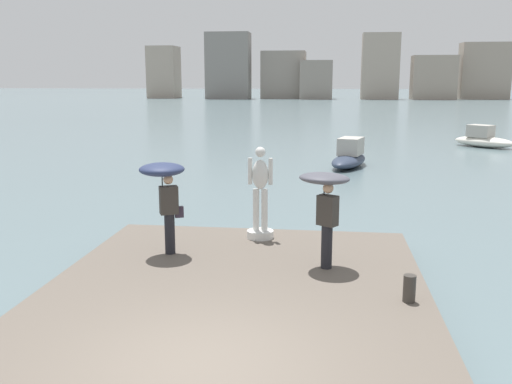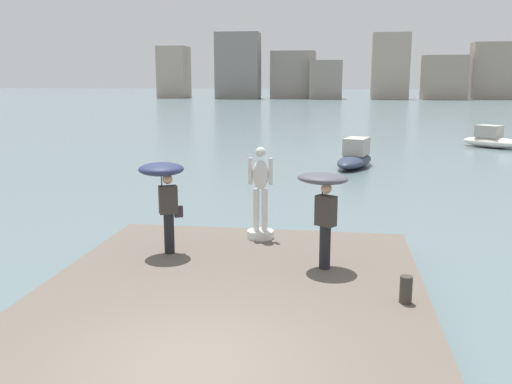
{
  "view_description": "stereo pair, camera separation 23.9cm",
  "coord_description": "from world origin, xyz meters",
  "px_view_note": "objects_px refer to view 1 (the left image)",
  "views": [
    {
      "loc": [
        1.6,
        -6.72,
        4.11
      ],
      "look_at": [
        0.0,
        5.88,
        1.55
      ],
      "focal_mm": 39.47,
      "sensor_mm": 36.0,
      "label": 1
    },
    {
      "loc": [
        1.84,
        -6.69,
        4.11
      ],
      "look_at": [
        0.0,
        5.88,
        1.55
      ],
      "focal_mm": 39.47,
      "sensor_mm": 36.0,
      "label": 2
    }
  ],
  "objects_px": {
    "mooring_bollard": "(409,288)",
    "boat_mid": "(483,139)",
    "boat_near": "(349,157)",
    "onlooker_left": "(164,183)",
    "statue_white_figure": "(260,201)",
    "onlooker_right": "(325,193)"
  },
  "relations": [
    {
      "from": "onlooker_left",
      "to": "boat_near",
      "type": "relative_size",
      "value": 0.49
    },
    {
      "from": "statue_white_figure",
      "to": "onlooker_left",
      "type": "height_order",
      "value": "statue_white_figure"
    },
    {
      "from": "onlooker_right",
      "to": "boat_mid",
      "type": "bearing_deg",
      "value": 69.18
    },
    {
      "from": "statue_white_figure",
      "to": "onlooker_left",
      "type": "relative_size",
      "value": 1.1
    },
    {
      "from": "statue_white_figure",
      "to": "onlooker_right",
      "type": "distance_m",
      "value": 2.52
    },
    {
      "from": "statue_white_figure",
      "to": "mooring_bollard",
      "type": "xyz_separation_m",
      "value": [
        2.96,
        -3.56,
        -0.66
      ]
    },
    {
      "from": "boat_mid",
      "to": "statue_white_figure",
      "type": "bearing_deg",
      "value": -115.52
    },
    {
      "from": "statue_white_figure",
      "to": "onlooker_right",
      "type": "xyz_separation_m",
      "value": [
        1.51,
        -1.92,
        0.61
      ]
    },
    {
      "from": "boat_near",
      "to": "statue_white_figure",
      "type": "bearing_deg",
      "value": -100.43
    },
    {
      "from": "onlooker_left",
      "to": "boat_mid",
      "type": "relative_size",
      "value": 0.53
    },
    {
      "from": "mooring_bollard",
      "to": "boat_mid",
      "type": "distance_m",
      "value": 27.84
    },
    {
      "from": "onlooker_left",
      "to": "boat_mid",
      "type": "height_order",
      "value": "onlooker_left"
    },
    {
      "from": "onlooker_left",
      "to": "onlooker_right",
      "type": "distance_m",
      "value": 3.42
    },
    {
      "from": "boat_near",
      "to": "mooring_bollard",
      "type": "bearing_deg",
      "value": -88.77
    },
    {
      "from": "statue_white_figure",
      "to": "boat_mid",
      "type": "height_order",
      "value": "statue_white_figure"
    },
    {
      "from": "mooring_bollard",
      "to": "boat_near",
      "type": "distance_m",
      "value": 17.61
    },
    {
      "from": "statue_white_figure",
      "to": "boat_mid",
      "type": "relative_size",
      "value": 0.58
    },
    {
      "from": "boat_near",
      "to": "boat_mid",
      "type": "xyz_separation_m",
      "value": [
        8.44,
        9.04,
        -0.01
      ]
    },
    {
      "from": "statue_white_figure",
      "to": "boat_near",
      "type": "bearing_deg",
      "value": 79.57
    },
    {
      "from": "statue_white_figure",
      "to": "boat_mid",
      "type": "xyz_separation_m",
      "value": [
        11.02,
        23.09,
        -0.82
      ]
    },
    {
      "from": "boat_mid",
      "to": "onlooker_left",
      "type": "bearing_deg",
      "value": -117.72
    },
    {
      "from": "mooring_bollard",
      "to": "boat_near",
      "type": "height_order",
      "value": "boat_near"
    }
  ]
}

